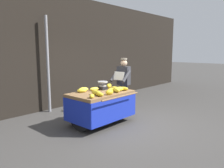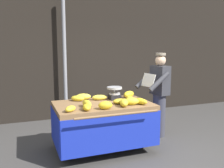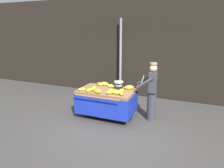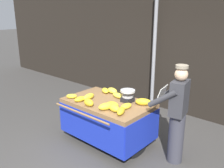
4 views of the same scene
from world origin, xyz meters
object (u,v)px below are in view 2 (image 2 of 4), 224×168
banana_bunch_1 (87,104)px  banana_bunch_4 (70,109)px  weighing_scale (114,93)px  banana_bunch_10 (124,103)px  banana_bunch_6 (78,98)px  banana_cart (103,116)px  banana_bunch_7 (129,94)px  banana_bunch_8 (83,97)px  banana_bunch_9 (130,99)px  banana_bunch_0 (140,101)px  vendor_person (159,95)px  banana_bunch_3 (100,97)px  banana_bunch_2 (132,101)px  banana_bunch_11 (119,101)px  street_pole (65,61)px  banana_bunch_12 (87,107)px  banana_bunch_5 (105,105)px

banana_bunch_1 → banana_bunch_4: 0.35m
weighing_scale → banana_bunch_10: size_ratio=0.98×
banana_bunch_1 → banana_bunch_6: (-0.04, 0.51, -0.01)m
banana_cart → banana_bunch_7: size_ratio=5.90×
banana_cart → banana_bunch_8: 0.56m
banana_bunch_8 → banana_bunch_9: bearing=-32.4°
banana_bunch_0 → vendor_person: 0.93m
banana_bunch_4 → weighing_scale: bearing=31.8°
banana_bunch_1 → banana_bunch_3: size_ratio=1.04×
banana_bunch_2 → banana_bunch_6: banana_bunch_2 is taller
banana_bunch_1 → banana_bunch_2: size_ratio=1.18×
weighing_scale → banana_bunch_7: (0.32, 0.05, -0.05)m
banana_bunch_4 → banana_bunch_10: 0.89m
banana_bunch_10 → banana_bunch_11: 0.18m
banana_bunch_9 → street_pole: bearing=110.4°
banana_bunch_10 → banana_bunch_12: bearing=-176.9°
banana_bunch_7 → banana_bunch_12: (-1.01, -0.64, -0.02)m
weighing_scale → banana_bunch_9: bearing=-56.3°
banana_bunch_1 → banana_bunch_9: bearing=8.2°
banana_bunch_5 → banana_bunch_9: size_ratio=0.87×
banana_bunch_0 → banana_bunch_8: (-0.82, 0.71, 0.00)m
banana_cart → banana_bunch_1: (-0.34, -0.18, 0.29)m
banana_bunch_5 → banana_bunch_7: bearing=43.8°
banana_bunch_2 → banana_bunch_7: bearing=70.1°
banana_bunch_3 → banana_bunch_10: size_ratio=0.97×
banana_bunch_1 → banana_bunch_9: 0.84m
banana_bunch_9 → vendor_person: vendor_person is taller
street_pole → banana_cart: bearing=-81.9°
banana_cart → banana_bunch_5: bearing=-103.9°
banana_bunch_2 → banana_bunch_3: size_ratio=0.88×
banana_bunch_5 → banana_bunch_10: bearing=12.9°
banana_bunch_0 → banana_bunch_1: banana_bunch_1 is taller
banana_bunch_1 → banana_bunch_5: 0.33m
banana_bunch_6 → banana_bunch_10: banana_bunch_10 is taller
banana_bunch_2 → banana_bunch_6: (-0.79, 0.62, -0.01)m
banana_cart → banana_bunch_2: banana_bunch_2 is taller
banana_bunch_10 → banana_bunch_4: bearing=-178.1°
banana_cart → banana_bunch_1: bearing=-152.6°
banana_bunch_3 → vendor_person: (1.27, 0.01, -0.04)m
banana_bunch_11 → vendor_person: (1.04, 0.43, -0.04)m
banana_bunch_3 → banana_bunch_9: size_ratio=1.08×
banana_bunch_6 → banana_bunch_2: bearing=-38.2°
banana_cart → banana_bunch_12: bearing=-137.6°
street_pole → banana_bunch_5: (0.19, -2.45, -0.57)m
banana_bunch_1 → banana_bunch_7: size_ratio=1.02×
weighing_scale → banana_bunch_12: 0.91m
banana_bunch_7 → banana_cart: bearing=-155.2°
banana_bunch_8 → vendor_person: bearing=-4.5°
banana_bunch_6 → vendor_person: bearing=-1.5°
street_pole → weighing_scale: size_ratio=10.74×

